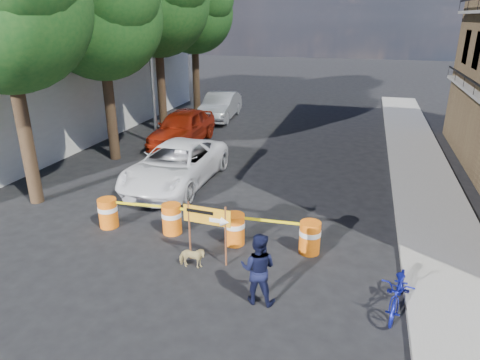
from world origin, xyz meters
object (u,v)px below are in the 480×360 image
Objects in this scene: barrel_mid_right at (235,229)px; detour_sign at (212,222)px; barrel_mid_left at (172,218)px; dog at (192,258)px; barrel_far_right at (310,237)px; suv_white at (176,165)px; sedan_red at (183,127)px; sedan_silver at (220,106)px; pedestrian at (258,268)px; barrel_far_left at (108,212)px; bicycle at (401,273)px.

barrel_mid_right is 0.55× the size of detour_sign.
barrel_mid_left reaches higher than dog.
barrel_far_right is at bearing 2.88° from barrel_mid_right.
sedan_red is at bearing 111.47° from suv_white.
detour_sign is at bearing -75.86° from sedan_silver.
pedestrian is (-0.83, -2.43, 0.36)m from barrel_far_right.
sedan_red is (-7.45, 8.81, 0.39)m from barrel_far_right.
barrel_mid_left is 0.18× the size of sedan_red.
sedan_red is at bearing 16.99° from dog.
detour_sign is (-2.31, -1.22, 0.72)m from barrel_far_right.
barrel_far_right is at bearing -0.11° from barrel_mid_left.
sedan_red is at bearing -93.81° from sedan_silver.
pedestrian is at bearing -59.72° from sedan_red.
sedan_red is at bearing 121.14° from barrel_mid_right.
dog is 5.98m from suv_white.
dog is (1.28, -1.60, -0.17)m from barrel_mid_left.
barrel_far_left is at bearing -175.42° from barrel_mid_left.
barrel_mid_left is at bearing 173.73° from bicycle.
sedan_silver is (-9.60, 16.54, -0.12)m from bicycle.
barrel_far_left and barrel_mid_right have the same top height.
barrel_far_right is at bearing 31.46° from detour_sign.
barrel_far_left is at bearing -88.32° from sedan_silver.
barrel_mid_left is 0.18× the size of sedan_silver.
bicycle is 4.94m from dog.
sedan_red is (-3.43, 8.80, 0.39)m from barrel_mid_left.
pedestrian is 2.37× the size of dog.
sedan_silver is at bearing 89.76° from sedan_red.
bicycle is 0.36× the size of sedan_red.
dog is at bearing -114.36° from barrel_mid_right.
bicycle is at bearing -17.09° from barrel_mid_left.
barrel_mid_right is at bearing 167.89° from bicycle.
barrel_far_right is (6.03, 0.15, 0.00)m from barrel_far_left.
barrel_mid_left is 3.98m from suv_white.
barrel_mid_left and barrel_mid_right have the same top height.
sedan_red is at bearing 111.32° from barrel_mid_left.
suv_white is (-7.67, 5.57, -0.15)m from bicycle.
pedestrian is at bearing -23.64° from barrel_far_left.
barrel_mid_left is 9.45m from sedan_red.
barrel_mid_left is 1.28× the size of dog.
barrel_far_left is 0.18× the size of sedan_silver.
sedan_red is at bearing -60.16° from pedestrian.
barrel_far_left is 0.54× the size of pedestrian.
suv_white is at bearing -83.83° from sedan_silver.
dog is (-2.74, -1.59, -0.17)m from barrel_far_right.
suv_white is (0.51, 3.83, 0.30)m from barrel_far_left.
sedan_silver is at bearing 8.78° from dog.
suv_white reaches higher than barrel_far_left.
sedan_red reaches higher than detour_sign.
bicycle is at bearing -41.32° from barrel_far_right.
barrel_far_left is 6.03m from barrel_far_right.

